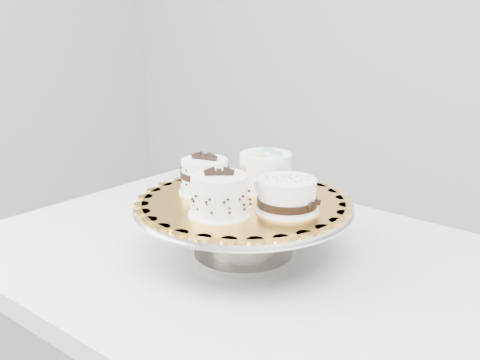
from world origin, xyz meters
The scene contains 7 objects.
table centered at (-0.09, 0.23, 0.67)m, with size 1.27×0.93×0.75m.
cake_stand centered at (-0.14, 0.22, 0.83)m, with size 0.41×0.41×0.11m.
cake_board centered at (-0.14, 0.22, 0.86)m, with size 0.38×0.38×0.01m, color gold.
cake_swirl centered at (-0.13, 0.13, 0.90)m, with size 0.14×0.14×0.09m.
cake_banded centered at (-0.23, 0.22, 0.90)m, with size 0.10×0.10×0.08m.
cake_dots centered at (-0.14, 0.29, 0.90)m, with size 0.13×0.13×0.07m.
cake_ribbon centered at (-0.05, 0.21, 0.89)m, with size 0.12×0.11×0.06m.
Camera 1 is at (0.43, -0.67, 1.23)m, focal length 45.00 mm.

